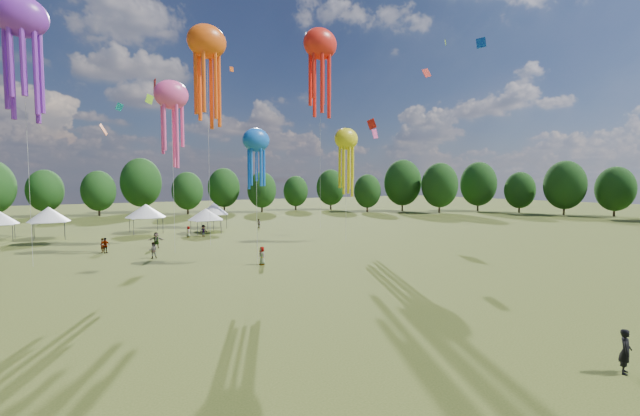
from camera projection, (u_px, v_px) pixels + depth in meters
ground at (469, 399)px, 14.93m from camera, size 300.00×300.00×0.00m
observer_main at (625, 351)px, 16.85m from camera, size 0.80×0.68×1.85m
spectator_near at (153, 250)px, 41.78m from camera, size 0.88×0.73×1.66m
spectators_far at (188, 237)px, 51.30m from camera, size 24.52×28.05×1.87m
festival_tents at (130, 213)px, 60.16m from camera, size 33.09×11.94×4.40m
show_kites at (255, 73)px, 53.73m from camera, size 43.89×24.36×32.51m
treeline at (122, 189)px, 64.99m from camera, size 201.57×95.24×13.43m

